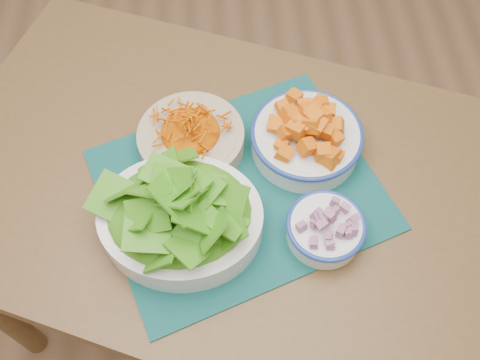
{
  "coord_description": "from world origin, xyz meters",
  "views": [
    {
      "loc": [
        0.18,
        -0.34,
        1.64
      ],
      "look_at": [
        0.21,
        0.17,
        0.78
      ],
      "focal_mm": 40.0,
      "sensor_mm": 36.0,
      "label": 1
    }
  ],
  "objects_px": {
    "placemat": "(240,189)",
    "squash_bowl": "(307,133)",
    "table": "(215,203)",
    "onion_bowl": "(326,227)",
    "lettuce_bowl": "(179,211)",
    "carrot_bowl": "(191,135)"
  },
  "relations": [
    {
      "from": "placemat",
      "to": "squash_bowl",
      "type": "relative_size",
      "value": 2.03
    },
    {
      "from": "placemat",
      "to": "squash_bowl",
      "type": "height_order",
      "value": "squash_bowl"
    },
    {
      "from": "placemat",
      "to": "table",
      "type": "bearing_deg",
      "value": 125.71
    },
    {
      "from": "onion_bowl",
      "to": "squash_bowl",
      "type": "bearing_deg",
      "value": 93.29
    },
    {
      "from": "placemat",
      "to": "lettuce_bowl",
      "type": "distance_m",
      "value": 0.15
    },
    {
      "from": "table",
      "to": "onion_bowl",
      "type": "bearing_deg",
      "value": -14.17
    },
    {
      "from": "placemat",
      "to": "onion_bowl",
      "type": "height_order",
      "value": "onion_bowl"
    },
    {
      "from": "table",
      "to": "carrot_bowl",
      "type": "height_order",
      "value": "carrot_bowl"
    },
    {
      "from": "table",
      "to": "lettuce_bowl",
      "type": "relative_size",
      "value": 4.03
    },
    {
      "from": "lettuce_bowl",
      "to": "onion_bowl",
      "type": "bearing_deg",
      "value": 0.63
    },
    {
      "from": "table",
      "to": "onion_bowl",
      "type": "xyz_separation_m",
      "value": [
        0.2,
        -0.14,
        0.15
      ]
    },
    {
      "from": "carrot_bowl",
      "to": "table",
      "type": "bearing_deg",
      "value": -60.21
    },
    {
      "from": "onion_bowl",
      "to": "placemat",
      "type": "bearing_deg",
      "value": 143.38
    },
    {
      "from": "squash_bowl",
      "to": "lettuce_bowl",
      "type": "xyz_separation_m",
      "value": [
        -0.24,
        -0.17,
        0.02
      ]
    },
    {
      "from": "table",
      "to": "placemat",
      "type": "height_order",
      "value": "placemat"
    },
    {
      "from": "carrot_bowl",
      "to": "squash_bowl",
      "type": "distance_m",
      "value": 0.23
    },
    {
      "from": "squash_bowl",
      "to": "onion_bowl",
      "type": "distance_m",
      "value": 0.2
    },
    {
      "from": "table",
      "to": "lettuce_bowl",
      "type": "distance_m",
      "value": 0.22
    },
    {
      "from": "carrot_bowl",
      "to": "squash_bowl",
      "type": "bearing_deg",
      "value": -3.92
    },
    {
      "from": "onion_bowl",
      "to": "carrot_bowl",
      "type": "bearing_deg",
      "value": 138.36
    },
    {
      "from": "placemat",
      "to": "carrot_bowl",
      "type": "xyz_separation_m",
      "value": [
        -0.09,
        0.1,
        0.04
      ]
    },
    {
      "from": "squash_bowl",
      "to": "lettuce_bowl",
      "type": "relative_size",
      "value": 0.78
    }
  ]
}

